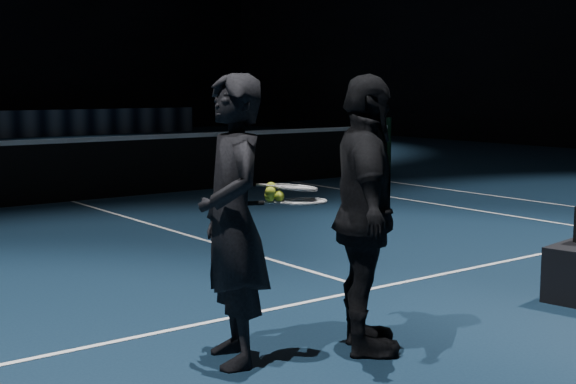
# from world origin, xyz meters

# --- Properties ---
(floor) EXTENTS (36.00, 36.00, 0.00)m
(floor) POSITION_xyz_m (0.00, 0.00, 0.00)
(floor) COLOR black
(floor) RESTS_ON ground
(court_lines) EXTENTS (10.98, 23.78, 0.01)m
(court_lines) POSITION_xyz_m (0.00, 0.00, 0.00)
(court_lines) COLOR white
(court_lines) RESTS_ON floor
(net_post_right) EXTENTS (0.10, 0.10, 1.10)m
(net_post_right) POSITION_xyz_m (6.40, 0.00, 0.55)
(net_post_right) COLOR black
(net_post_right) RESTS_ON floor
(net_mesh) EXTENTS (12.80, 0.02, 0.86)m
(net_mesh) POSITION_xyz_m (0.00, 0.00, 0.45)
(net_mesh) COLOR black
(net_mesh) RESTS_ON floor
(net_tape) EXTENTS (12.80, 0.03, 0.07)m
(net_tape) POSITION_xyz_m (0.00, 0.00, 0.92)
(net_tape) COLOR white
(net_tape) RESTS_ON net_mesh
(player_a) EXTENTS (0.60, 0.75, 1.78)m
(player_a) POSITION_xyz_m (-1.90, -7.20, 0.89)
(player_a) COLOR black
(player_a) RESTS_ON floor
(player_b) EXTENTS (0.95, 1.10, 1.78)m
(player_b) POSITION_xyz_m (-1.12, -7.54, 0.89)
(player_b) COLOR black
(player_b) RESTS_ON floor
(racket_lower) EXTENTS (0.71, 0.48, 0.03)m
(racket_lower) POSITION_xyz_m (-1.49, -7.38, 0.99)
(racket_lower) COLOR black
(racket_lower) RESTS_ON player_a
(racket_upper) EXTENTS (0.71, 0.44, 0.10)m
(racket_upper) POSITION_xyz_m (-1.52, -7.32, 1.08)
(racket_upper) COLOR black
(racket_upper) RESTS_ON player_b
(tennis_balls) EXTENTS (0.12, 0.10, 0.12)m
(tennis_balls) POSITION_xyz_m (-1.66, -7.30, 1.05)
(tennis_balls) COLOR #BFE430
(tennis_balls) RESTS_ON racket_upper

